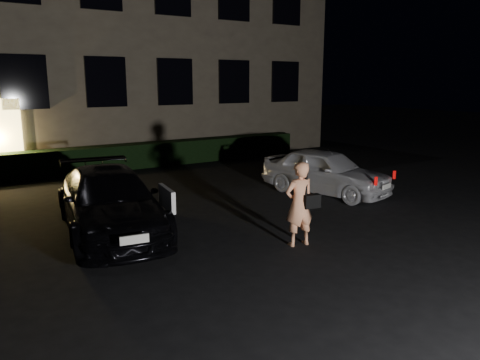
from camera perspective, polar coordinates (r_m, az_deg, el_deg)
ground at (r=7.92m, az=9.62°, el=-10.71°), size 80.00×80.00×0.00m
building at (r=21.16m, az=-19.90°, el=19.36°), size 20.00×8.11×12.00m
hedge at (r=16.83m, az=-15.07°, el=2.65°), size 15.00×0.70×0.85m
sedan at (r=9.84m, az=-15.60°, el=-2.55°), size 2.38×4.63×1.28m
hatch at (r=12.97m, az=10.37°, el=1.05°), size 2.36×3.88×1.23m
man at (r=8.74m, az=7.27°, el=-2.90°), size 0.67×0.46×1.60m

